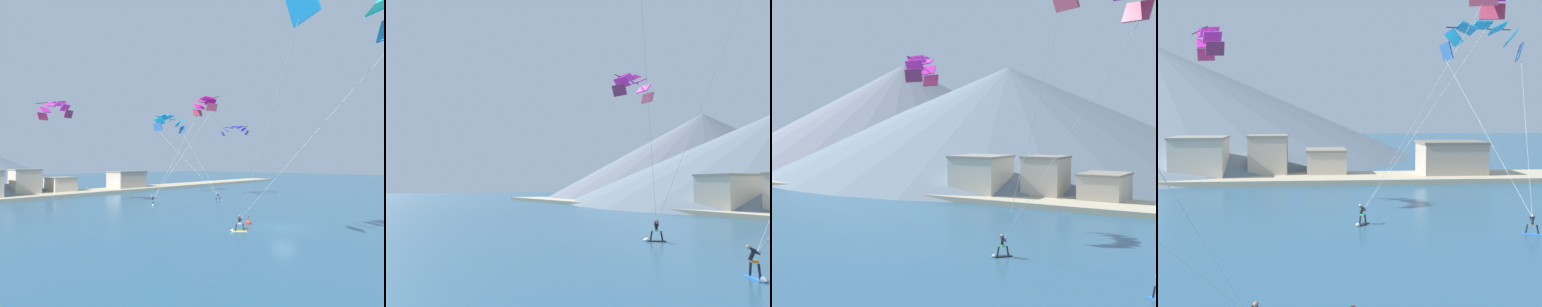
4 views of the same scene
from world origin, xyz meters
The scene contains 9 objects.
kitesurfer_near_lead centered at (14.96, 20.09, 0.47)m, with size 1.76×1.03×1.67m.
kitesurfer_mid_center centered at (2.15, 24.61, 0.54)m, with size 1.41×1.60×1.78m.
parafoil_kite_near_lead centered at (15.40, 34.46, 16.69)m, with size 8.37×16.01×17.00m.
parafoil_kite_distant_low_drift centered at (-11.29, 32.85, 15.98)m, with size 3.85×6.39×2.76m.
shoreline_strip centered at (0.00, 52.70, 0.35)m, with size 180.00×10.00×0.70m, color #BCAD8E.
shore_building_harbour_front centered at (-16.46, 54.13, 2.99)m, with size 7.24×7.12×5.95m.
shore_building_promenade_mid centered at (17.90, 54.23, 2.60)m, with size 9.02×7.07×5.17m.
shore_building_quay_east centered at (0.53, 56.63, 2.03)m, with size 5.60×6.87×4.03m.
shore_building_quay_west centered at (-7.48, 56.21, 3.03)m, with size 5.46×5.34×6.03m.
Camera 4 is at (-2.40, -18.45, 9.39)m, focal length 50.00 mm.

